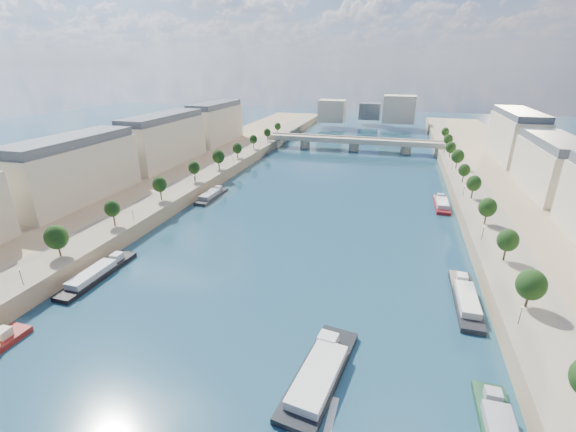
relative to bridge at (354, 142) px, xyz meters
The scene contains 15 objects.
ground 120.47m from the bridge, 90.00° to the right, with size 700.00×700.00×0.00m, color #0D2C3A.
quay_left 140.28m from the bridge, 120.89° to the right, with size 44.00×520.00×5.00m, color #9E8460.
quay_right 140.28m from the bridge, 59.11° to the right, with size 44.00×520.00×5.00m, color #9E8460.
pave_left 133.18m from the bridge, 115.34° to the right, with size 14.00×520.00×0.10m, color gray.
pave_right 133.18m from the bridge, 64.66° to the right, with size 14.00×520.00×0.10m, color gray.
trees_left 130.63m from the bridge, 114.92° to the right, with size 4.80×268.80×8.26m.
trees_right 123.43m from the bridge, 63.51° to the right, with size 4.80×268.80×8.26m.
lamps_left 140.56m from the bridge, 111.94° to the right, with size 0.36×200.36×4.28m.
lamps_right 126.78m from the bridge, 65.53° to the right, with size 0.36×200.36×4.28m.
buildings_left 138.19m from the bridge, 128.11° to the right, with size 16.00×226.00×23.20m.
skyline 99.67m from the bridge, 88.16° to the left, with size 79.00×42.00×22.00m.
bridge is the anchor object (origin of this frame).
tour_barge 194.86m from the bridge, 84.91° to the right, with size 10.83×26.05×3.61m.
moored_barges_left 192.13m from the bridge, 103.70° to the right, with size 5.00×158.06×3.60m.
moored_barges_right 177.86m from the bridge, 75.17° to the right, with size 5.00×161.71×3.60m.
Camera 1 is at (26.39, -26.30, 52.22)m, focal length 24.00 mm.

